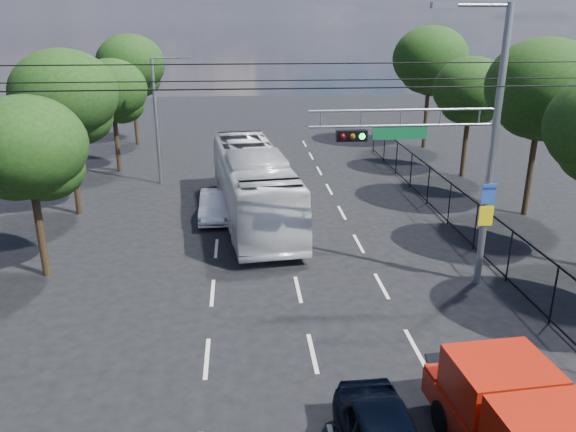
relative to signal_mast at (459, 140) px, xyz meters
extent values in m
cube|color=beige|center=(-8.28, -3.99, -5.24)|extent=(0.12, 2.00, 0.01)
cube|color=beige|center=(-8.28, 0.01, -5.24)|extent=(0.12, 2.00, 0.01)
cube|color=beige|center=(-8.28, 4.01, -5.24)|extent=(0.12, 2.00, 0.01)
cube|color=beige|center=(-8.28, 8.01, -5.24)|extent=(0.12, 2.00, 0.01)
cube|color=beige|center=(-8.28, 12.01, -5.24)|extent=(0.12, 2.00, 0.01)
cube|color=beige|center=(-8.28, 16.01, -5.24)|extent=(0.12, 2.00, 0.01)
cube|color=beige|center=(-8.28, 20.01, -5.24)|extent=(0.12, 2.00, 0.01)
cube|color=beige|center=(-8.28, 24.01, -5.24)|extent=(0.12, 2.00, 0.01)
cube|color=beige|center=(-5.28, -3.99, -5.24)|extent=(0.12, 2.00, 0.01)
cube|color=beige|center=(-5.28, 0.01, -5.24)|extent=(0.12, 2.00, 0.01)
cube|color=beige|center=(-5.28, 4.01, -5.24)|extent=(0.12, 2.00, 0.01)
cube|color=beige|center=(-5.28, 8.01, -5.24)|extent=(0.12, 2.00, 0.01)
cube|color=beige|center=(-5.28, 12.01, -5.24)|extent=(0.12, 2.00, 0.01)
cube|color=beige|center=(-5.28, 16.01, -5.24)|extent=(0.12, 2.00, 0.01)
cube|color=beige|center=(-5.28, 20.01, -5.24)|extent=(0.12, 2.00, 0.01)
cube|color=beige|center=(-5.28, 24.01, -5.24)|extent=(0.12, 2.00, 0.01)
cube|color=beige|center=(-2.28, -3.99, -5.24)|extent=(0.12, 2.00, 0.01)
cube|color=beige|center=(-2.28, 0.01, -5.24)|extent=(0.12, 2.00, 0.01)
cube|color=beige|center=(-2.28, 4.01, -5.24)|extent=(0.12, 2.00, 0.01)
cube|color=beige|center=(-2.28, 8.01, -5.24)|extent=(0.12, 2.00, 0.01)
cube|color=beige|center=(-2.28, 12.01, -5.24)|extent=(0.12, 2.00, 0.01)
cube|color=beige|center=(-2.28, 16.01, -5.24)|extent=(0.12, 2.00, 0.01)
cube|color=beige|center=(-2.28, 20.01, -5.24)|extent=(0.12, 2.00, 0.01)
cube|color=beige|center=(-2.28, 24.01, -5.24)|extent=(0.12, 2.00, 0.01)
cylinder|color=slate|center=(1.22, 0.01, -0.49)|extent=(0.24, 0.24, 9.50)
cylinder|color=slate|center=(0.22, 0.01, 4.16)|extent=(2.00, 0.10, 0.10)
cube|color=slate|center=(-0.88, 0.01, 4.16)|extent=(0.80, 0.25, 0.18)
cylinder|color=slate|center=(-1.88, 0.01, 1.01)|extent=(6.20, 0.08, 0.08)
cylinder|color=slate|center=(-1.88, 0.01, 0.51)|extent=(6.20, 0.08, 0.08)
cube|color=black|center=(-3.58, 0.01, 0.21)|extent=(1.00, 0.28, 0.35)
sphere|color=#3F0505|center=(-3.90, -0.14, 0.21)|extent=(0.20, 0.20, 0.20)
sphere|color=#4C3805|center=(-3.58, -0.14, 0.21)|extent=(0.20, 0.20, 0.20)
sphere|color=#0CE533|center=(-3.26, -0.14, 0.21)|extent=(0.20, 0.20, 0.20)
cube|color=#0C552A|center=(-1.98, 0.01, 0.26)|extent=(1.80, 0.05, 0.40)
cube|color=#2244A2|center=(1.20, -0.13, -1.84)|extent=(0.50, 0.04, 0.70)
cube|color=yellow|center=(1.20, -0.13, -2.64)|extent=(0.50, 0.04, 0.70)
cylinder|color=slate|center=(0.62, 0.01, 0.76)|extent=(0.05, 0.05, 0.50)
cylinder|color=slate|center=(-0.68, 0.01, 0.76)|extent=(0.05, 0.05, 0.50)
cylinder|color=slate|center=(-1.98, 0.01, 0.76)|extent=(0.05, 0.05, 0.50)
cylinder|color=slate|center=(-3.28, 0.01, 0.76)|extent=(0.05, 0.05, 0.50)
cylinder|color=slate|center=(-4.58, 0.01, 0.76)|extent=(0.05, 0.05, 0.50)
cylinder|color=slate|center=(-11.78, 14.01, -1.74)|extent=(0.18, 0.18, 7.00)
cylinder|color=slate|center=(-10.98, 14.01, 1.76)|extent=(1.60, 0.09, 0.09)
cube|color=slate|center=(-10.08, 14.01, 1.76)|extent=(0.60, 0.22, 0.15)
cylinder|color=black|center=(-5.28, -1.99, 1.96)|extent=(22.00, 0.04, 0.04)
cylinder|color=black|center=(-5.28, 1.51, 2.36)|extent=(22.00, 0.04, 0.04)
cylinder|color=black|center=(-5.28, 3.01, 1.66)|extent=(22.00, 0.04, 0.04)
cube|color=black|center=(2.32, 4.01, -3.29)|extent=(0.04, 34.00, 0.06)
cube|color=black|center=(2.32, 4.01, -5.09)|extent=(0.04, 34.00, 0.06)
cylinder|color=black|center=(2.32, -2.99, -4.24)|extent=(0.06, 0.06, 2.00)
cylinder|color=black|center=(2.32, 0.01, -4.24)|extent=(0.06, 0.06, 2.00)
cylinder|color=black|center=(2.32, 3.01, -4.24)|extent=(0.06, 0.06, 2.00)
cylinder|color=black|center=(2.32, 6.01, -4.24)|extent=(0.06, 0.06, 2.00)
cylinder|color=black|center=(2.32, 9.01, -4.24)|extent=(0.06, 0.06, 2.00)
cylinder|color=black|center=(2.32, 12.01, -4.24)|extent=(0.06, 0.06, 2.00)
cylinder|color=black|center=(2.32, 15.01, -4.24)|extent=(0.06, 0.06, 2.00)
cylinder|color=black|center=(2.32, 18.01, -4.24)|extent=(0.06, 0.06, 2.00)
cylinder|color=black|center=(2.32, 21.01, -4.24)|extent=(0.06, 0.06, 2.00)
cylinder|color=black|center=(6.52, 7.01, -2.86)|extent=(0.28, 0.28, 4.76)
ellipsoid|color=black|center=(6.52, 7.01, 0.88)|extent=(5.10, 5.10, 4.33)
ellipsoid|color=black|center=(6.92, 7.31, -0.31)|extent=(3.40, 3.40, 2.72)
ellipsoid|color=black|center=(6.17, 6.81, -0.14)|extent=(3.23, 3.23, 2.58)
cylinder|color=black|center=(6.12, 14.01, -3.23)|extent=(0.28, 0.28, 4.03)
ellipsoid|color=black|center=(6.12, 14.01, -0.06)|extent=(4.32, 4.32, 3.67)
ellipsoid|color=black|center=(6.52, 14.31, -1.07)|extent=(2.88, 2.88, 2.30)
ellipsoid|color=black|center=(5.77, 13.81, -0.92)|extent=(2.74, 2.74, 2.19)
cylinder|color=black|center=(6.32, 22.01, -2.78)|extent=(0.28, 0.28, 4.93)
ellipsoid|color=black|center=(6.32, 22.01, 1.09)|extent=(5.28, 5.28, 4.49)
ellipsoid|color=black|center=(6.72, 22.31, -0.14)|extent=(3.52, 3.52, 2.82)
ellipsoid|color=black|center=(5.97, 21.81, 0.04)|extent=(3.34, 3.34, 2.68)
cylinder|color=black|center=(-14.48, 2.01, -3.34)|extent=(0.28, 0.28, 3.81)
ellipsoid|color=black|center=(-14.48, 2.01, -0.35)|extent=(4.08, 4.08, 3.47)
ellipsoid|color=black|center=(-14.08, 2.31, -1.30)|extent=(2.72, 2.72, 2.18)
ellipsoid|color=black|center=(-14.83, 1.81, -1.16)|extent=(2.58, 2.58, 2.07)
cylinder|color=black|center=(-15.08, 9.01, -3.00)|extent=(0.28, 0.28, 4.48)
ellipsoid|color=black|center=(-15.08, 9.01, 0.52)|extent=(4.80, 4.80, 4.08)
ellipsoid|color=black|center=(-14.68, 9.31, -0.60)|extent=(3.20, 3.20, 2.56)
ellipsoid|color=black|center=(-15.43, 8.81, -0.44)|extent=(3.04, 3.04, 2.43)
cylinder|color=black|center=(-14.68, 17.01, -3.28)|extent=(0.28, 0.28, 3.92)
ellipsoid|color=black|center=(-14.68, 17.01, -0.20)|extent=(4.20, 4.20, 3.57)
ellipsoid|color=black|center=(-14.28, 17.31, -1.18)|extent=(2.80, 2.80, 2.24)
ellipsoid|color=black|center=(-15.03, 16.81, -1.04)|extent=(2.66, 2.66, 2.13)
cylinder|color=black|center=(-14.88, 25.01, -2.95)|extent=(0.28, 0.28, 4.59)
ellipsoid|color=black|center=(-14.88, 25.01, 0.66)|extent=(4.92, 4.92, 4.18)
ellipsoid|color=black|center=(-14.48, 25.31, -0.49)|extent=(3.28, 3.28, 2.62)
ellipsoid|color=black|center=(-15.23, 24.81, -0.32)|extent=(3.12, 3.12, 2.49)
cylinder|color=black|center=(-2.71, -7.47, -4.84)|extent=(0.36, 0.82, 0.80)
cylinder|color=black|center=(-0.77, -7.33, -4.84)|extent=(0.36, 0.82, 0.80)
cube|color=#931508|center=(-1.80, -6.60, -4.44)|extent=(2.16, 0.78, 0.63)
cube|color=black|center=(-1.82, -6.29, -4.15)|extent=(1.98, 0.60, 0.35)
cube|color=#931508|center=(-1.70, -7.85, -3.70)|extent=(2.19, 1.92, 1.09)
cube|color=black|center=(-1.64, -8.71, -3.64)|extent=(1.78, 0.19, 0.63)
imported|color=silver|center=(-6.61, 7.63, -3.58)|extent=(4.10, 12.20, 3.33)
imported|color=silver|center=(-8.46, 7.80, -4.61)|extent=(1.38, 3.83, 1.26)
camera|label=1|loc=(-7.19, -17.67, 3.81)|focal=35.00mm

